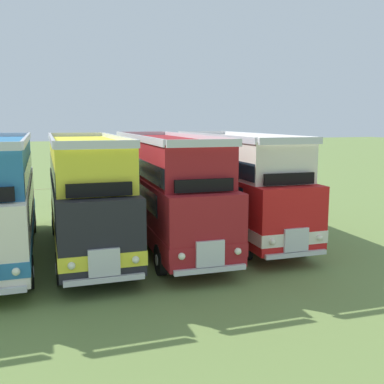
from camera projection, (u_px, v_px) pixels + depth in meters
bus_fifth_in_row at (86, 192)px, 17.47m from camera, size 2.66×10.16×4.52m
bus_sixth_in_row at (165, 186)px, 18.94m from camera, size 2.81×11.42×4.52m
bus_seventh_in_row at (235, 183)px, 20.09m from camera, size 2.73×10.52×4.52m
rope_fence_line at (14, 194)px, 27.22m from camera, size 25.67×0.08×1.05m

